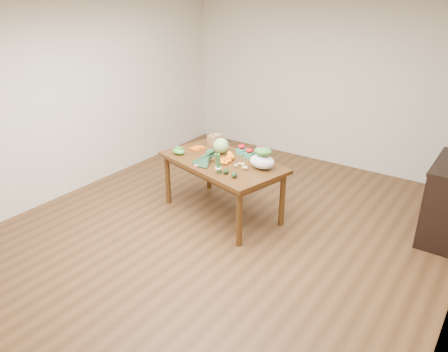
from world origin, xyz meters
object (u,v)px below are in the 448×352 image
Objects in this scene: kale_bunch at (203,158)px; asparagus_bundle at (218,163)px; paper_bag at (214,139)px; salad_bag at (262,159)px; dining_table at (222,187)px; cabbage at (221,146)px; mandarin_cluster at (224,160)px.

asparagus_bundle is at bearing -5.18° from kale_bunch.
paper_bag is 1.03m from salad_bag.
dining_table is 7.37× the size of paper_bag.
mandarin_cluster is (0.23, -0.27, -0.06)m from cabbage.
paper_bag is at bearing 141.13° from cabbage.
mandarin_cluster is at bearing -49.01° from cabbage.
dining_table is 5.09× the size of salad_bag.
dining_table is 3.97× the size of kale_bunch.
salad_bag is at bearing 21.84° from dining_table.
kale_bunch is at bearing -104.09° from dining_table.
kale_bunch is at bearing -154.89° from salad_bag.
asparagus_bundle is (0.62, -0.78, 0.05)m from paper_bag.
cabbage is 0.51× the size of kale_bunch.
salad_bag reaches higher than dining_table.
asparagus_bundle reaches higher than dining_table.
mandarin_cluster is 0.72× the size of asparagus_bundle.
kale_bunch is (-0.19, -0.18, 0.04)m from mandarin_cluster.
asparagus_bundle is at bearing -51.13° from paper_bag.
cabbage is at bearing 142.26° from dining_table.
cabbage is at bearing -38.87° from paper_bag.
mandarin_cluster is (0.50, -0.48, -0.04)m from paper_bag.
salad_bag is (0.53, 0.07, 0.50)m from dining_table.
kale_bunch is 1.60× the size of asparagus_bundle.
dining_table is 8.83× the size of mandarin_cluster.
paper_bag is 1.06× the size of cabbage.
mandarin_cluster is 0.45× the size of kale_bunch.
mandarin_cluster is at bearing -26.40° from dining_table.
mandarin_cluster is at bearing -43.96° from paper_bag.
cabbage is 1.13× the size of mandarin_cluster.
asparagus_bundle is (0.35, -0.56, 0.02)m from cabbage.
kale_bunch is 0.73m from salad_bag.
salad_bag reaches higher than mandarin_cluster.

